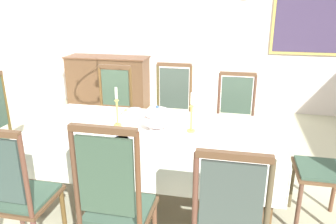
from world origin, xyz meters
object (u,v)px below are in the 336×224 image
Objects in this scene: chair_south_a at (16,193)px; chair_north_c at (235,119)px; chair_north_a at (113,110)px; bowl_near_right at (121,140)px; chair_head_east at (333,161)px; bowl_near_left at (134,111)px; candlestick_east at (191,116)px; chair_north_b at (172,113)px; sideboard at (108,82)px; candlestick_west at (117,111)px; spoon_primary at (125,110)px; framed_painting at (309,6)px; chair_south_c at (229,221)px; dining_table at (154,137)px; soup_tureen at (157,118)px; chair_head_west at (7,132)px; spoon_secondary at (110,140)px; chair_south_b at (116,203)px.

chair_south_a is 1.02× the size of chair_north_c.
bowl_near_right is (0.57, -1.27, 0.20)m from chair_north_a.
chair_head_east is 7.49× the size of bowl_near_left.
chair_north_b is at bearing 110.83° from candlestick_east.
sideboard reaches higher than bowl_near_right.
candlestick_west reaches higher than bowl_near_left.
sideboard is at bearing 124.37° from candlestick_east.
framed_painting reaches higher than spoon_primary.
chair_south_c is at bearing -104.43° from framed_painting.
chair_south_c is at bearing 121.49° from sideboard.
dining_table is 2.02× the size of chair_north_c.
soup_tureen is at bearing 49.64° from chair_south_a.
chair_head_east is 1.85m from candlestick_west.
chair_south_c is 3.12× the size of candlestick_east.
framed_painting is (1.00, 2.05, 1.17)m from chair_north_c.
chair_head_west is at bearing 22.68° from chair_north_c.
candlestick_east is at bearing 110.83° from chair_north_b.
sideboard is at bearing 119.32° from dining_table.
chair_head_east is 1.95m from spoon_primary.
soup_tureen is (-0.66, 0.92, 0.29)m from chair_south_c.
chair_north_c is 2.57m from framed_painting.
bowl_near_left is (-0.63, 0.39, -0.12)m from candlestick_east.
spoon_primary is (-1.11, 1.33, 0.19)m from chair_south_c.
bowl_near_right is at bearing -66.16° from candlestick_west.
chair_south_c is 4.26m from sideboard.
spoon_secondary is at bearing 74.99° from chair_head_west.
spoon_primary is 0.12× the size of framed_painting.
chair_head_east reaches higher than candlestick_west.
chair_north_c is 6.13× the size of spoon_secondary.
chair_head_east reaches higher than bowl_near_left.
dining_table is 0.40m from candlestick_east.
chair_north_a is at bearing 123.82° from spoon_secondary.
bowl_near_right reaches higher than dining_table.
chair_head_west is at bearing -137.05° from framed_painting.
bowl_near_left is at bearing 148.35° from candlestick_east.
bowl_near_left is (-0.30, 0.39, 0.10)m from dining_table.
chair_south_c is at bearing 111.34° from chair_north_b.
chair_south_b is at bearing -110.80° from candlestick_east.
chair_north_a is 1.45m from candlestick_east.
chair_north_a is 7.06× the size of bowl_near_right.
soup_tureen is (-0.66, -0.92, 0.29)m from chair_north_c.
bowl_near_right is at bearing -0.96° from spoon_secondary.
spoon_primary is at bearing 150.58° from candlestick_east.
spoon_secondary is 0.12× the size of framed_painting.
bowl_near_right is at bearing 45.01° from chair_south_a.
chair_head_east reaches higher than chair_north_a.
chair_south_c is (1.44, 0.00, -0.00)m from chair_south_a.
chair_head_west is 3.36× the size of candlestick_east.
chair_north_c is 0.74× the size of sideboard.
bowl_near_left is at bearing 127.56° from dining_table.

